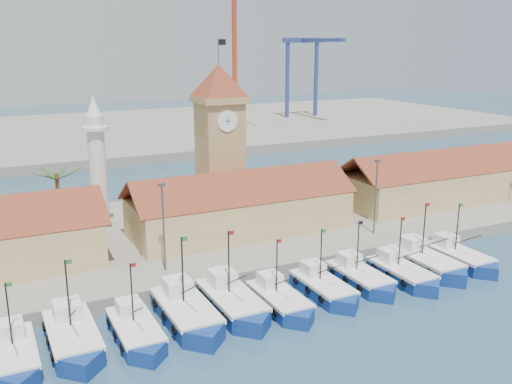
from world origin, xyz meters
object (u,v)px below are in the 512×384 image
boat_5 (281,302)px  clock_tower (220,139)px  boat_0 (14,358)px  minaret (98,164)px

boat_5 → clock_tower: 26.91m
boat_0 → clock_tower: size_ratio=0.40×
clock_tower → minaret: 15.30m
boat_5 → clock_tower: bearing=80.0°
boat_0 → boat_5: 22.65m
minaret → boat_5: bearing=-67.6°
boat_0 → boat_5: boat_5 is taller
boat_0 → boat_5: size_ratio=1.00×
boat_5 → minaret: minaret is taller
boat_5 → minaret: 29.61m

